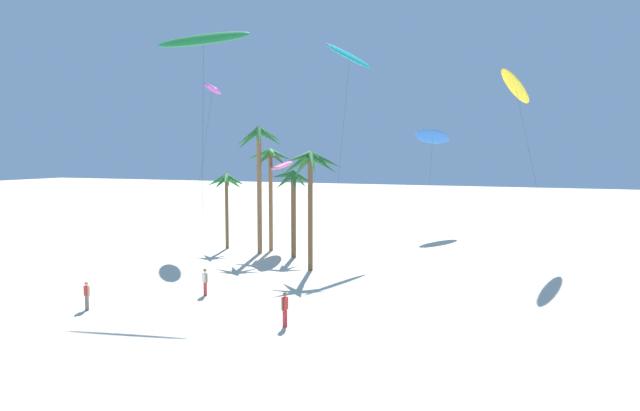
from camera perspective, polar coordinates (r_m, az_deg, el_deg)
The scene contains 14 objects.
palm_tree_0 at distance 52.74m, azimuth -9.05°, elevation 1.97°, with size 3.61×3.45×6.68m.
palm_tree_1 at distance 49.87m, azimuth -5.92°, elevation 5.23°, with size 4.35×4.28×10.71m.
palm_tree_2 at distance 51.01m, azimuth -4.78°, elevation 3.83°, with size 4.36×3.89×8.87m.
palm_tree_3 at distance 42.07m, azimuth -0.97°, elevation 3.34°, with size 4.08×4.44×8.64m.
palm_tree_4 at distance 47.66m, azimuth -2.61°, elevation 1.69°, with size 3.73×3.06×7.12m.
flying_kite_3 at distance 64.36m, azimuth 10.84°, elevation 6.53°, with size 3.60×8.95×11.24m.
flying_kite_4 at distance 51.22m, azimuth -3.68°, elevation 3.88°, with size 4.38×7.20×7.99m.
flying_kite_5 at distance 53.96m, azimuth -10.32°, elevation 11.00°, with size 5.52×7.06×15.03m.
flying_kite_6 at distance 41.33m, azimuth -11.18°, elevation 15.44°, with size 7.12×7.83×16.75m.
flying_kite_7 at distance 51.95m, azimuth 2.88°, elevation 14.16°, with size 2.68×11.07×17.74m.
flying_kite_8 at distance 49.80m, azimuth 18.40°, elevation 10.78°, with size 4.56×9.34×14.99m.
person_foreground_walker at distance 34.57m, azimuth -21.59°, elevation -7.99°, with size 0.48×0.29×1.57m.
person_near_right at distance 29.21m, azimuth -3.41°, elevation -9.83°, with size 0.25×0.50×1.73m.
person_mid_field at distance 36.04m, azimuth -11.03°, elevation -7.14°, with size 0.45×0.33×1.63m.
Camera 1 is at (11.63, -4.48, 8.46)m, focal length 33.16 mm.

